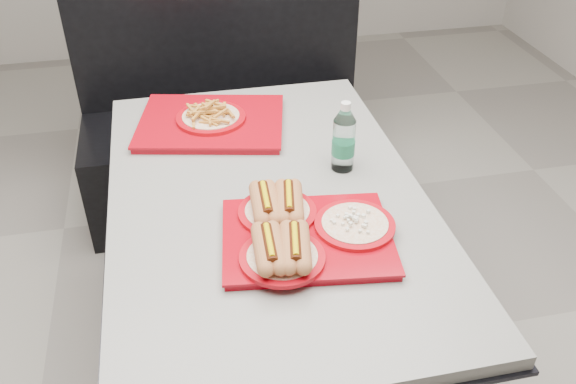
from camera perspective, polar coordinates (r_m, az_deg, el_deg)
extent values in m
plane|color=gray|center=(2.28, -1.58, -15.69)|extent=(6.00, 6.00, 0.00)
cylinder|color=black|center=(2.26, -1.59, -15.29)|extent=(0.52, 0.52, 0.05)
cylinder|color=black|center=(2.00, -1.75, -8.83)|extent=(0.11, 0.11, 0.66)
cube|color=black|center=(1.79, -1.94, -1.35)|extent=(0.92, 1.42, 0.01)
cube|color=gray|center=(1.78, -1.96, -0.70)|extent=(0.90, 1.40, 0.04)
cube|color=black|center=(2.90, -5.39, 2.84)|extent=(1.30, 0.55, 0.45)
cube|color=black|center=(2.86, -6.69, 15.18)|extent=(1.30, 0.10, 1.10)
cube|color=#9B0410|center=(1.59, 1.80, -4.46)|extent=(0.47, 0.38, 0.02)
cube|color=#9B0410|center=(1.58, 1.80, -4.11)|extent=(0.48, 0.39, 0.01)
cylinder|color=#A4050F|center=(1.50, -0.54, -6.15)|extent=(0.21, 0.21, 0.01)
cylinder|color=silver|center=(1.50, -0.54, -5.98)|extent=(0.17, 0.17, 0.00)
cylinder|color=#A4050F|center=(1.64, -1.01, -1.89)|extent=(0.21, 0.21, 0.01)
cylinder|color=silver|center=(1.64, -1.01, -1.72)|extent=(0.17, 0.17, 0.00)
cylinder|color=#A4050F|center=(1.61, 6.27, -3.06)|extent=(0.21, 0.21, 0.01)
cylinder|color=silver|center=(1.61, 6.28, -2.89)|extent=(0.17, 0.17, 0.00)
cube|color=#9B0410|center=(2.11, -7.17, 6.33)|extent=(0.54, 0.46, 0.02)
cube|color=#9B0410|center=(2.11, -7.20, 6.65)|extent=(0.55, 0.47, 0.01)
cylinder|color=#A4050F|center=(2.10, -7.22, 6.90)|extent=(0.24, 0.24, 0.01)
cylinder|color=silver|center=(2.10, -7.24, 7.07)|extent=(0.19, 0.19, 0.01)
cylinder|color=silver|center=(1.84, 5.20, 4.41)|extent=(0.07, 0.07, 0.16)
cylinder|color=#1B6F48|center=(1.85, 5.19, 4.19)|extent=(0.07, 0.07, 0.05)
cone|color=silver|center=(1.79, 5.37, 7.16)|extent=(0.07, 0.07, 0.04)
cylinder|color=silver|center=(1.78, 5.43, 8.01)|extent=(0.03, 0.03, 0.02)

